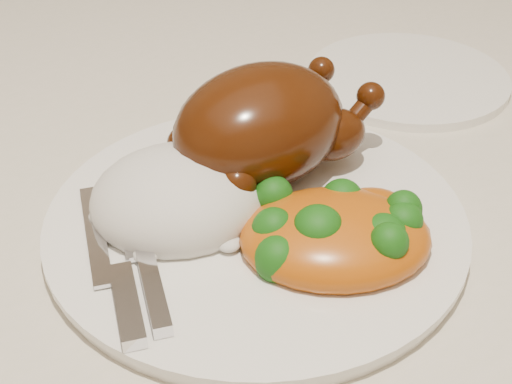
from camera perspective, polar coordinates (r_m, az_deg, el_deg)
name	(u,v)px	position (r m, az deg, el deg)	size (l,w,h in m)	color
dining_table	(123,337)	(0.59, -10.60, -11.32)	(1.60, 0.90, 0.76)	brown
tablecloth	(112,268)	(0.54, -11.46, -6.01)	(1.73, 1.03, 0.18)	beige
dinner_plate	(256,222)	(0.51, 0.00, -2.38)	(0.29, 0.29, 0.01)	white
side_plate	(408,78)	(0.72, 12.03, 8.94)	(0.20, 0.20, 0.01)	white
roast_chicken	(264,124)	(0.53, 0.66, 5.43)	(0.18, 0.13, 0.09)	#411A07
rice_mound	(178,199)	(0.50, -6.22, -0.55)	(0.15, 0.14, 0.07)	white
mac_and_cheese	(339,232)	(0.48, 6.66, -3.21)	(0.16, 0.14, 0.05)	#CD630D
cutlery	(128,274)	(0.46, -10.17, -6.51)	(0.04, 0.16, 0.01)	silver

